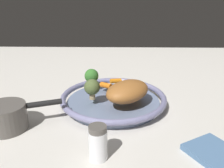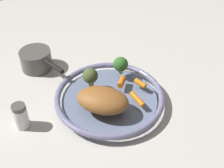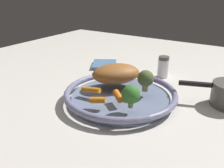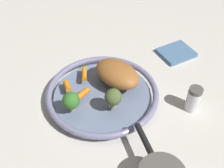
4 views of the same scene
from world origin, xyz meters
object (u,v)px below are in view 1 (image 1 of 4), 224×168
Objects in this scene: serving_bowl at (113,100)px; roast_chicken_piece at (128,91)px; baby_carrot_center at (132,86)px; saucepan at (7,117)px; broccoli_floret_small at (92,76)px; dish_towel at (216,154)px; salt_shaker at (98,143)px; broccoli_floret_large at (92,87)px; baby_carrot_back at (106,86)px; baby_carrot_right at (116,81)px.

roast_chicken_piece is at bearing -44.94° from serving_bowl.
saucepan reaches higher than baby_carrot_center.
dish_towel is at bearing -47.06° from broccoli_floret_small.
roast_chicken_piece reaches higher than salt_shaker.
roast_chicken_piece is 0.11m from broccoli_floret_large.
dish_towel is (0.24, -0.26, -0.01)m from serving_bowl.
baby_carrot_right is at bearing 56.84° from baby_carrot_back.
baby_carrot_back is at bearing 124.68° from roast_chicken_piece.
broccoli_floret_large reaches higher than baby_carrot_right.
roast_chicken_piece and broccoli_floret_small have the same top height.
baby_carrot_center is 1.47× the size of baby_carrot_right.
broccoli_floret_small is at bearing 48.45° from saucepan.
salt_shaker is at bearing -105.80° from baby_carrot_center.
broccoli_floret_small is (-0.08, 0.08, 0.05)m from serving_bowl.
dish_towel is at bearing -50.20° from baby_carrot_back.
salt_shaker is 0.29m from saucepan.
serving_bowl is 1.73× the size of saucepan.
baby_carrot_center is 0.09m from baby_carrot_back.
broccoli_floret_small is 0.32m from saucepan.
baby_carrot_right is 0.88× the size of baby_carrot_back.
broccoli_floret_small reaches higher than serving_bowl.
salt_shaker is 0.27m from dish_towel.
broccoli_floret_large is (-0.07, -0.04, 0.06)m from serving_bowl.
baby_carrot_right is at bearing 84.62° from salt_shaker.
baby_carrot_center is 0.42m from saucepan.
dish_towel is at bearing -48.02° from roast_chicken_piece.
roast_chicken_piece is 3.83× the size of baby_carrot_right.
roast_chicken_piece reaches higher than baby_carrot_right.
serving_bowl is 8.53× the size of baby_carrot_right.
dish_towel is (0.27, 0.01, -0.03)m from salt_shaker.
roast_chicken_piece is at bearing -101.33° from baby_carrot_center.
serving_bowl is 0.28m from salt_shaker.
baby_carrot_back reaches higher than dish_towel.
salt_shaker is at bearing -81.34° from broccoli_floret_large.
roast_chicken_piece reaches higher than dish_towel.
roast_chicken_piece is (0.04, -0.04, 0.05)m from serving_bowl.
baby_carrot_center is at bearing 74.20° from salt_shaker.
baby_carrot_right is at bearing 103.85° from roast_chicken_piece.
broccoli_floret_small reaches higher than salt_shaker.
saucepan is (-0.29, -0.15, 0.02)m from serving_bowl.
saucepan is at bearing -152.14° from broccoli_floret_large.
baby_carrot_center is at bearing -7.62° from broccoli_floret_small.
salt_shaker is at bearing -107.81° from roast_chicken_piece.
broccoli_floret_large is 0.12m from broccoli_floret_small.
saucepan is (-0.21, -0.24, -0.04)m from broccoli_floret_small.
dish_towel is at bearing -57.80° from baby_carrot_right.
saucepan is at bearing -161.91° from roast_chicken_piece.
baby_carrot_right is 0.49× the size of salt_shaker.
saucepan is at bearing -148.67° from baby_carrot_center.
baby_carrot_back is at bearing 89.50° from salt_shaker.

